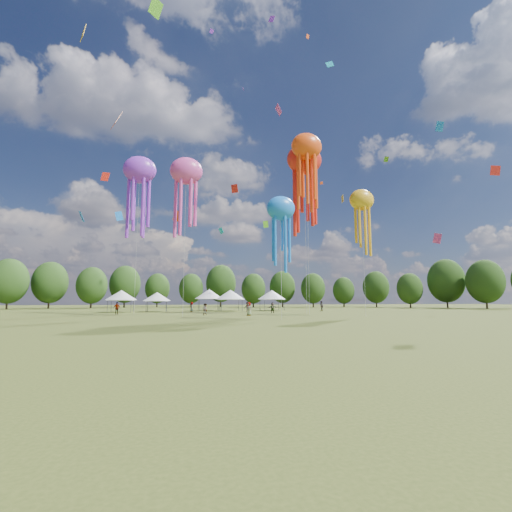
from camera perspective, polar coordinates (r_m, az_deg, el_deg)
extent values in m
plane|color=#384416|center=(18.38, 18.33, -13.33)|extent=(300.00, 300.00, 0.00)
imported|color=gray|center=(52.15, -8.20, -8.37)|extent=(0.84, 0.68, 1.63)
imported|color=gray|center=(67.04, -10.16, -7.95)|extent=(0.64, 0.91, 1.77)
imported|color=gray|center=(69.96, 10.35, -7.85)|extent=(0.95, 1.09, 1.91)
imported|color=gray|center=(66.99, -1.36, -8.07)|extent=(1.16, 0.69, 1.76)
imported|color=gray|center=(58.34, -21.22, -7.73)|extent=(1.16, 0.87, 1.82)
imported|color=gray|center=(59.77, 2.65, -8.20)|extent=(1.67, 0.76, 1.74)
imported|color=gray|center=(58.10, -8.01, -8.26)|extent=(0.61, 0.68, 1.57)
imported|color=gray|center=(50.45, -1.12, -8.38)|extent=(1.03, 1.06, 1.83)
cylinder|color=#47474C|center=(66.44, -22.51, -7.43)|extent=(0.08, 0.08, 2.03)
cylinder|color=#47474C|center=(70.20, -21.98, -7.41)|extent=(0.08, 0.08, 2.03)
cylinder|color=#47474C|center=(65.90, -19.22, -7.58)|extent=(0.08, 0.08, 2.03)
cylinder|color=#47474C|center=(69.69, -18.87, -7.55)|extent=(0.08, 0.08, 2.03)
cube|color=silver|center=(68.02, -20.61, -6.60)|extent=(4.21, 4.21, 0.10)
cone|color=silver|center=(68.03, -20.58, -5.83)|extent=(5.47, 5.47, 1.74)
cylinder|color=#47474C|center=(67.37, -17.04, -7.71)|extent=(0.08, 0.08, 1.87)
cylinder|color=#47474C|center=(70.82, -16.82, -7.67)|extent=(0.08, 0.08, 1.87)
cylinder|color=#47474C|center=(67.20, -14.07, -7.81)|extent=(0.08, 0.08, 1.87)
cylinder|color=#47474C|center=(70.66, -14.00, -7.76)|extent=(0.08, 0.08, 1.87)
cube|color=silver|center=(68.98, -15.46, -6.93)|extent=(3.86, 3.86, 0.10)
cone|color=silver|center=(68.98, -15.43, -6.22)|extent=(5.02, 5.02, 1.60)
cylinder|color=#47474C|center=(72.12, -8.93, -7.70)|extent=(0.08, 0.08, 2.28)
cylinder|color=#47474C|center=(76.13, -9.13, -7.66)|extent=(0.08, 0.08, 2.28)
cylinder|color=#47474C|center=(72.50, -5.74, -7.75)|extent=(0.08, 0.08, 2.28)
cylinder|color=#47474C|center=(76.48, -6.10, -7.70)|extent=(0.08, 0.08, 2.28)
cube|color=silver|center=(74.27, -7.46, -6.79)|extent=(4.41, 4.41, 0.10)
cone|color=silver|center=(74.28, -7.45, -5.99)|extent=(5.74, 5.74, 1.95)
cylinder|color=#47474C|center=(68.85, -5.52, -7.84)|extent=(0.08, 0.08, 2.17)
cylinder|color=#47474C|center=(72.84, -5.92, -7.78)|extent=(0.08, 0.08, 2.17)
cylinder|color=#47474C|center=(69.46, -2.20, -7.86)|extent=(0.08, 0.08, 2.17)
cylinder|color=#47474C|center=(73.42, -2.77, -7.81)|extent=(0.08, 0.08, 2.17)
cube|color=silver|center=(71.11, -4.09, -6.91)|extent=(4.42, 4.42, 0.10)
cone|color=silver|center=(71.12, -4.09, -6.12)|extent=(5.75, 5.75, 1.86)
cylinder|color=#47474C|center=(71.56, 1.38, -7.83)|extent=(0.08, 0.08, 2.18)
cylinder|color=#47474C|center=(75.46, 0.64, -7.79)|extent=(0.08, 0.08, 2.18)
cylinder|color=#47474C|center=(72.63, 4.48, -7.80)|extent=(0.08, 0.08, 2.18)
cylinder|color=#47474C|center=(76.47, 3.59, -7.76)|extent=(0.08, 0.08, 2.18)
cube|color=silver|center=(74.00, 2.51, -6.91)|extent=(4.41, 4.41, 0.10)
cone|color=silver|center=(74.00, 2.51, -6.15)|extent=(5.73, 5.73, 1.87)
ellipsoid|color=#E242A3|center=(50.95, -11.00, 13.10)|extent=(4.38, 3.07, 3.72)
cylinder|color=beige|center=(48.49, -11.27, 2.19)|extent=(0.03, 0.03, 19.53)
ellipsoid|color=#FF4B0F|center=(58.51, 8.02, 16.83)|extent=(4.83, 3.38, 4.11)
cylinder|color=beige|center=(54.61, 8.25, 4.39)|extent=(0.03, 0.03, 25.71)
ellipsoid|color=#F3AB19|center=(51.77, 16.42, 8.53)|extent=(3.46, 2.42, 2.94)
cylinder|color=beige|center=(50.28, 16.72, -0.15)|extent=(0.03, 0.03, 15.74)
ellipsoid|color=purple|center=(60.06, -17.96, 12.87)|extent=(5.00, 3.50, 4.25)
cylinder|color=beige|center=(57.31, -18.38, 2.36)|extent=(0.03, 0.03, 22.20)
ellipsoid|color=#1A78EF|center=(41.06, 3.95, 7.56)|extent=(3.27, 2.29, 2.78)
cylinder|color=beige|center=(39.96, 4.02, -1.11)|extent=(0.03, 0.03, 12.44)
ellipsoid|color=red|center=(60.78, 7.66, 14.90)|extent=(5.77, 4.04, 4.91)
cylinder|color=beige|center=(57.34, 7.86, 3.35)|extent=(0.03, 0.03, 24.74)
cube|color=purple|center=(61.86, 2.50, 33.44)|extent=(0.90, 0.58, 1.18)
cube|color=red|center=(80.35, -3.42, 10.63)|extent=(1.58, 0.81, 1.95)
cube|color=#FF4B0F|center=(89.05, 10.35, 11.32)|extent=(0.74, 0.74, 0.80)
cube|color=#5BC320|center=(69.48, 1.55, 5.05)|extent=(1.20, 0.43, 1.45)
cube|color=#1A78EF|center=(53.12, 27.11, 17.82)|extent=(0.93, 0.64, 1.23)
cube|color=#1ABBDD|center=(69.53, 11.62, 27.65)|extent=(1.09, 1.05, 1.53)
cube|color=purple|center=(81.89, -7.05, 31.88)|extent=(0.92, 0.20, 1.02)
cube|color=red|center=(57.97, 33.71, 11.22)|extent=(1.33, 0.77, 1.62)
cube|color=#FF4B0F|center=(54.59, -21.24, 19.38)|extent=(1.64, 2.42, 2.45)
cube|color=#F3AB19|center=(46.85, -25.74, 29.25)|extent=(0.76, 1.25, 1.57)
cube|color=#5BC320|center=(58.24, -15.61, 33.67)|extent=(1.90, 1.49, 2.20)
cube|color=#1A78EF|center=(86.64, -20.90, 5.95)|extent=(1.80, 1.17, 2.40)
cube|color=#E242A3|center=(72.59, 3.59, 22.13)|extent=(0.84, 1.59, 1.85)
cube|color=red|center=(89.19, 15.70, 8.62)|extent=(1.58, 0.60, 2.00)
cube|color=#FF4B0F|center=(80.35, 8.20, 31.21)|extent=(0.74, 0.31, 0.88)
cube|color=#F3AB19|center=(84.38, 13.55, 8.82)|extent=(0.24, 1.50, 1.83)
cube|color=#5BC320|center=(65.16, 19.96, 14.23)|extent=(0.66, 0.71, 1.07)
cube|color=#1A78EF|center=(76.91, -25.94, 5.67)|extent=(1.39, 2.33, 2.30)
cube|color=#1ABBDD|center=(71.76, -5.55, 4.02)|extent=(1.02, 0.81, 1.36)
cube|color=#E242A3|center=(67.94, 26.82, 2.52)|extent=(0.67, 1.63, 1.99)
cube|color=purple|center=(90.94, -2.06, 24.99)|extent=(0.60, 0.96, 0.95)
cube|color=red|center=(49.72, -22.81, 11.54)|extent=(1.08, 0.45, 1.27)
cube|color=#FF4B0F|center=(67.85, -12.38, 6.22)|extent=(1.72, 1.17, 2.28)
cylinder|color=#38281C|center=(101.27, -34.78, -6.01)|extent=(0.44, 0.44, 3.36)
ellipsoid|color=#244015|center=(101.36, -34.59, -3.29)|extent=(8.40, 8.40, 10.51)
cylinder|color=#38281C|center=(105.97, -30.02, -6.30)|extent=(0.44, 0.44, 3.41)
ellipsoid|color=#244015|center=(106.07, -29.86, -3.65)|extent=(8.53, 8.53, 10.66)
cylinder|color=#38281C|center=(102.98, -24.72, -6.69)|extent=(0.44, 0.44, 3.07)
ellipsoid|color=#244015|center=(103.04, -24.59, -4.25)|extent=(7.66, 7.66, 9.58)
cylinder|color=#38281C|center=(109.98, -20.17, -6.79)|extent=(0.44, 0.44, 3.43)
ellipsoid|color=#244015|center=(110.07, -20.06, -4.22)|extent=(8.58, 8.58, 10.73)
cylinder|color=#38281C|center=(114.81, -15.44, -7.07)|extent=(0.44, 0.44, 2.95)
ellipsoid|color=#244015|center=(114.86, -15.37, -4.96)|extent=(7.37, 7.37, 9.21)
cylinder|color=#38281C|center=(110.88, -10.30, -7.24)|extent=(0.44, 0.44, 2.89)
ellipsoid|color=#244015|center=(110.93, -10.25, -5.09)|extent=(7.23, 7.23, 9.04)
cylinder|color=#38281C|center=(116.08, -5.61, -7.07)|extent=(0.44, 0.44, 3.84)
ellipsoid|color=#244015|center=(116.20, -5.57, -4.34)|extent=(9.60, 9.60, 11.99)
cylinder|color=#38281C|center=(106.56, -0.42, -7.38)|extent=(0.44, 0.44, 2.84)
ellipsoid|color=#244015|center=(106.61, -0.42, -5.18)|extent=(7.11, 7.11, 8.89)
cylinder|color=#38281C|center=(111.51, 4.24, -7.26)|extent=(0.44, 0.44, 3.16)
ellipsoid|color=#244015|center=(111.58, 4.21, -4.92)|extent=(7.91, 7.91, 9.88)
cylinder|color=#38281C|center=(108.63, 9.08, -7.27)|extent=(0.44, 0.44, 2.88)
ellipsoid|color=#244015|center=(108.68, 9.03, -5.09)|extent=(7.21, 7.21, 9.01)
cylinder|color=#38281C|center=(114.81, 13.78, -7.20)|extent=(0.44, 0.44, 2.63)
ellipsoid|color=#244015|center=(114.84, 13.73, -5.32)|extent=(6.57, 6.57, 8.22)
cylinder|color=#38281C|center=(116.04, 18.57, -6.91)|extent=(0.44, 0.44, 3.13)
ellipsoid|color=#244015|center=(116.10, 18.48, -4.70)|extent=(7.81, 7.81, 9.77)
cylinder|color=#38281C|center=(107.80, 23.30, -6.84)|extent=(0.44, 0.44, 2.72)
ellipsoid|color=#244015|center=(107.84, 23.20, -4.77)|extent=(6.80, 6.80, 8.50)
cylinder|color=#38281C|center=(111.27, 28.08, -6.30)|extent=(0.44, 0.44, 3.81)
ellipsoid|color=#244015|center=(111.40, 27.92, -3.48)|extent=(9.52, 9.52, 11.90)
cylinder|color=#38281C|center=(107.03, 32.75, -6.09)|extent=(0.44, 0.44, 3.51)
ellipsoid|color=#244015|center=(107.13, 32.57, -3.40)|extent=(8.78, 8.78, 10.97)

